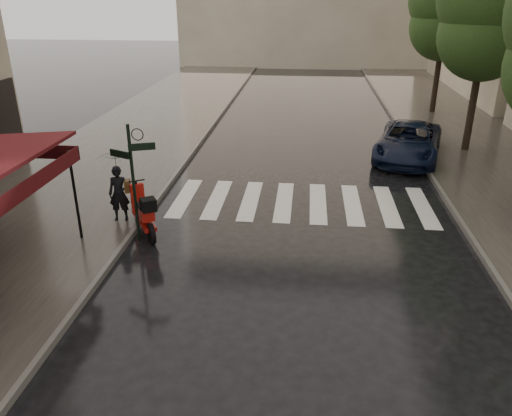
# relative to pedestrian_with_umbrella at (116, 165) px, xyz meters

# --- Properties ---
(ground) EXTENTS (120.00, 120.00, 0.00)m
(ground) POSITION_rel_pedestrian_with_umbrella_xyz_m (2.00, -3.96, -1.71)
(ground) COLOR black
(ground) RESTS_ON ground
(sidewalk_near) EXTENTS (6.00, 60.00, 0.12)m
(sidewalk_near) POSITION_rel_pedestrian_with_umbrella_xyz_m (-2.50, 8.04, -1.65)
(sidewalk_near) COLOR #38332D
(sidewalk_near) RESTS_ON ground
(sidewalk_far) EXTENTS (5.50, 60.00, 0.12)m
(sidewalk_far) POSITION_rel_pedestrian_with_umbrella_xyz_m (12.25, 8.04, -1.65)
(sidewalk_far) COLOR #38332D
(sidewalk_far) RESTS_ON ground
(curb_near) EXTENTS (0.12, 60.00, 0.16)m
(curb_near) POSITION_rel_pedestrian_with_umbrella_xyz_m (0.55, 8.04, -1.64)
(curb_near) COLOR #595651
(curb_near) RESTS_ON ground
(curb_far) EXTENTS (0.12, 60.00, 0.16)m
(curb_far) POSITION_rel_pedestrian_with_umbrella_xyz_m (9.45, 8.04, -1.64)
(curb_far) COLOR #595651
(curb_far) RESTS_ON ground
(crosswalk) EXTENTS (7.85, 3.20, 0.01)m
(crosswalk) POSITION_rel_pedestrian_with_umbrella_xyz_m (4.97, 2.04, -1.71)
(crosswalk) COLOR silver
(crosswalk) RESTS_ON ground
(signpost) EXTENTS (1.17, 0.29, 3.10)m
(signpost) POSITION_rel_pedestrian_with_umbrella_xyz_m (0.80, -0.96, 0.12)
(signpost) COLOR black
(signpost) RESTS_ON ground
(tree_mid) EXTENTS (3.80, 3.80, 8.34)m
(tree_mid) POSITION_rel_pedestrian_with_umbrella_xyz_m (11.50, 8.04, 3.88)
(tree_mid) COLOR black
(tree_mid) RESTS_ON sidewalk_far
(tree_far) EXTENTS (3.80, 3.80, 8.16)m
(tree_far) POSITION_rel_pedestrian_with_umbrella_xyz_m (11.70, 15.04, 3.74)
(tree_far) COLOR black
(tree_far) RESTS_ON sidewalk_far
(pedestrian_with_umbrella) EXTENTS (1.05, 1.07, 2.39)m
(pedestrian_with_umbrella) POSITION_rel_pedestrian_with_umbrella_xyz_m (0.00, 0.00, 0.00)
(pedestrian_with_umbrella) COLOR black
(pedestrian_with_umbrella) RESTS_ON sidewalk_near
(scooter) EXTENTS (1.17, 1.73, 1.29)m
(scooter) POSITION_rel_pedestrian_with_umbrella_xyz_m (0.85, -0.56, -1.12)
(scooter) COLOR black
(scooter) RESTS_ON ground
(parked_car) EXTENTS (3.46, 5.31, 1.36)m
(parked_car) POSITION_rel_pedestrian_with_umbrella_xyz_m (9.00, 6.91, -1.04)
(parked_car) COLOR black
(parked_car) RESTS_ON ground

